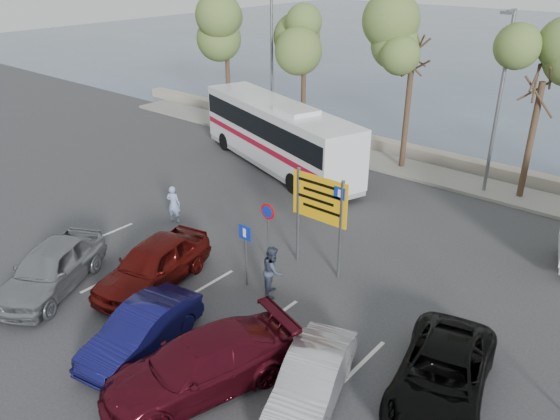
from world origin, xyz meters
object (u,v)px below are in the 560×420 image
Objects in this scene: street_lamp_right at (499,96)px; suv_black at (442,375)px; coach_bus_left at (278,137)px; car_blue at (141,330)px; car_maroon at (200,365)px; car_silver_a at (50,268)px; pedestrian_far at (273,270)px; car_red at (153,264)px; street_lamp_left at (271,61)px; car_silver_b at (312,380)px; direction_sign at (319,206)px; pedestrian_near at (173,204)px.

suv_black is (4.03, -13.33, -3.95)m from street_lamp_right.
coach_bus_left is 14.91m from car_blue.
car_maroon reaches higher than suv_black.
car_silver_a is 7.34m from pedestrian_far.
car_blue is 0.78× the size of car_maroon.
car_silver_a is 3.34m from car_red.
car_silver_a is 0.99× the size of car_red.
car_silver_b is at bearing -46.72° from street_lamp_left.
street_lamp_left is 0.69× the size of coach_bus_left.
street_lamp_right is 10.56m from coach_bus_left.
car_silver_a is 4.80m from car_blue.
car_blue is (4.80, 0.00, -0.13)m from car_silver_a.
car_silver_a is 1.16× the size of car_blue.
direction_sign is at bearing 20.74° from car_silver_a.
coach_bus_left reaches higher than car_silver_b.
street_lamp_left is 4.65× the size of pedestrian_far.
car_red is at bearing -129.48° from direction_sign.
car_blue is 1.02× the size of car_silver_b.
street_lamp_right is 17.47m from car_maroon.
street_lamp_left is 21.98m from suv_black.
car_blue is at bearing 178.42° from car_silver_b.
car_red reaches higher than car_blue.
car_silver_a reaches higher than car_blue.
car_maroon is (12.20, -17.02, -3.86)m from street_lamp_left.
coach_bus_left is (-7.50, 6.78, -0.78)m from direction_sign.
pedestrian_far is at bearing -50.89° from coach_bus_left.
direction_sign is 5.90m from car_red.
direction_sign is 7.01m from car_maroon.
direction_sign is at bearing 38.40° from car_red.
street_lamp_left is 1.00× the size of street_lamp_right.
street_lamp_left is at bearing 180.00° from street_lamp_right.
coach_bus_left reaches higher than suv_black.
street_lamp_left is 16.89m from car_red.
pedestrian_far is at bearing 10.43° from car_silver_a.
car_blue reaches higher than suv_black.
car_silver_b is at bearing -18.72° from car_red.
car_red is at bearing -63.28° from street_lamp_left.
street_lamp_right reaches higher than car_silver_a.
coach_bus_left is 2.51× the size of car_silver_a.
car_silver_a is 0.90× the size of car_maroon.
car_blue is 5.05m from car_silver_b.
street_lamp_right is 1.70× the size of suv_black.
pedestrian_near is at bearing 157.16° from suv_black.
car_silver_b is at bearing -18.62° from car_silver_a.
pedestrian_far is (-0.21, -2.20, -1.57)m from direction_sign.
car_red is at bearing 16.66° from car_silver_a.
car_maroon reaches higher than car_silver_b.
suv_black is 2.95× the size of pedestrian_near.
car_silver_b is at bearing -84.01° from street_lamp_right.
car_blue is 4.61m from pedestrian_far.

